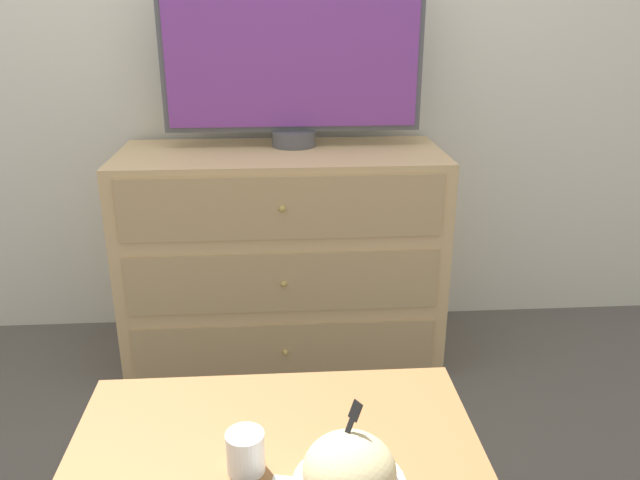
% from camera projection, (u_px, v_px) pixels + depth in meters
% --- Properties ---
extents(ground_plane, '(12.00, 12.00, 0.00)m').
position_uv_depth(ground_plane, '(263.00, 317.00, 2.88)').
color(ground_plane, '#56514C').
extents(wall_back, '(12.00, 0.05, 2.60)m').
position_uv_depth(wall_back, '(253.00, 19.00, 2.45)').
color(wall_back, silver).
rests_on(wall_back, ground_plane).
extents(dresser, '(1.21, 0.53, 0.84)m').
position_uv_depth(dresser, '(283.00, 256.00, 2.47)').
color(dresser, tan).
rests_on(dresser, ground_plane).
extents(tv, '(0.97, 0.17, 0.68)m').
position_uv_depth(tv, '(292.00, 51.00, 2.29)').
color(tv, '#515156').
rests_on(tv, dresser).
extents(coffee_table, '(0.88, 0.62, 0.47)m').
position_uv_depth(coffee_table, '(276.00, 480.00, 1.33)').
color(coffee_table, '#9E6B3D').
rests_on(coffee_table, ground_plane).
extents(takeout_bowl, '(0.22, 0.22, 0.19)m').
position_uv_depth(takeout_bowl, '(349.00, 476.00, 1.17)').
color(takeout_bowl, silver).
rests_on(takeout_bowl, coffee_table).
extents(drink_cup, '(0.08, 0.08, 0.09)m').
position_uv_depth(drink_cup, '(246.00, 454.00, 1.25)').
color(drink_cup, beige).
rests_on(drink_cup, coffee_table).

